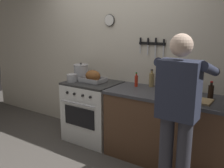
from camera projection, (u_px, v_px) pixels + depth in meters
The scene contains 14 objects.
wall_back at pixel (118, 53), 3.84m from camera, with size 6.00×0.13×2.60m.
counter_block at pixel (185, 133), 3.10m from camera, with size 2.03×0.65×0.90m.
stove at pixel (93, 111), 3.86m from camera, with size 0.76×0.67×0.90m.
person_cook at pixel (178, 108), 2.45m from camera, with size 0.51×0.63×1.66m.
roasting_pan at pixel (93, 77), 3.74m from camera, with size 0.35×0.26×0.18m.
stock_pot at pixel (81, 72), 3.97m from camera, with size 0.23×0.23×0.25m.
saucepan at pixel (72, 78), 3.77m from camera, with size 0.15×0.15×0.11m.
cutting_board at pixel (195, 100), 2.85m from camera, with size 0.36×0.24×0.02m, color tan.
bottle_vinegar at pixel (151, 80), 3.47m from camera, with size 0.07×0.07×0.24m.
bottle_wine_red at pixel (172, 80), 3.30m from camera, with size 0.07×0.07×0.32m.
bottle_olive_oil at pixel (183, 85), 3.09m from camera, with size 0.06×0.06×0.28m.
bottle_soy_sauce at pixel (211, 92), 2.90m from camera, with size 0.06×0.06×0.21m.
bottle_hot_sauce at pixel (136, 81), 3.48m from camera, with size 0.04×0.04×0.20m.
bottle_cooking_oil at pixel (188, 84), 3.21m from camera, with size 0.07×0.07×0.24m.
Camera 1 is at (2.05, -1.90, 1.75)m, focal length 40.96 mm.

